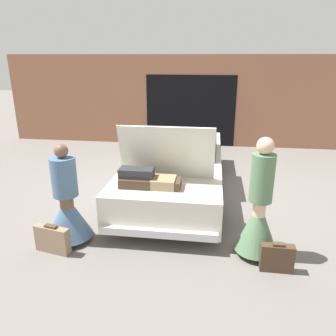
{
  "coord_description": "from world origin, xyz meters",
  "views": [
    {
      "loc": [
        0.73,
        -6.51,
        2.72
      ],
      "look_at": [
        0.0,
        -1.27,
        0.92
      ],
      "focal_mm": 35.0,
      "sensor_mm": 36.0,
      "label": 1
    }
  ],
  "objects_px": {
    "person_right": "(259,215)",
    "suitcase_beside_right_person": "(277,258)",
    "car": "(176,165)",
    "suitcase_beside_left_person": "(52,239)",
    "person_left": "(67,208)"
  },
  "relations": [
    {
      "from": "suitcase_beside_right_person",
      "to": "person_right",
      "type": "bearing_deg",
      "value": 123.64
    },
    {
      "from": "person_right",
      "to": "suitcase_beside_right_person",
      "type": "bearing_deg",
      "value": -132.61
    },
    {
      "from": "car",
      "to": "suitcase_beside_right_person",
      "type": "distance_m",
      "value": 3.12
    },
    {
      "from": "car",
      "to": "person_left",
      "type": "distance_m",
      "value": 2.65
    },
    {
      "from": "car",
      "to": "person_right",
      "type": "distance_m",
      "value": 2.67
    },
    {
      "from": "person_right",
      "to": "suitcase_beside_left_person",
      "type": "relative_size",
      "value": 3.13
    },
    {
      "from": "person_left",
      "to": "person_right",
      "type": "relative_size",
      "value": 0.89
    },
    {
      "from": "suitcase_beside_left_person",
      "to": "suitcase_beside_right_person",
      "type": "height_order",
      "value": "suitcase_beside_left_person"
    },
    {
      "from": "person_right",
      "to": "suitcase_beside_left_person",
      "type": "xyz_separation_m",
      "value": [
        -2.93,
        -0.34,
        -0.42
      ]
    },
    {
      "from": "suitcase_beside_left_person",
      "to": "suitcase_beside_right_person",
      "type": "bearing_deg",
      "value": -0.2
    },
    {
      "from": "car",
      "to": "suitcase_beside_left_person",
      "type": "bearing_deg",
      "value": -120.11
    },
    {
      "from": "car",
      "to": "person_left",
      "type": "height_order",
      "value": "car"
    },
    {
      "from": "person_left",
      "to": "suitcase_beside_right_person",
      "type": "bearing_deg",
      "value": 93.78
    },
    {
      "from": "car",
      "to": "suitcase_beside_left_person",
      "type": "xyz_separation_m",
      "value": [
        -1.51,
        -2.61,
        -0.35
      ]
    },
    {
      "from": "car",
      "to": "person_left",
      "type": "relative_size",
      "value": 3.05
    }
  ]
}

